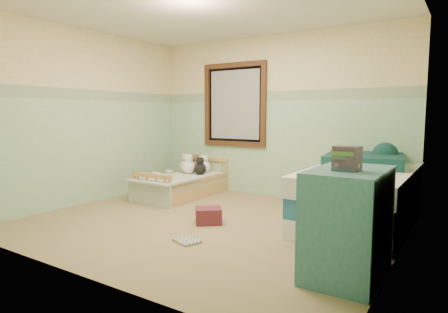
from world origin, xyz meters
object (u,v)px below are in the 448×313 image
Objects in this scene: plush_floor_cream at (170,183)px; floor_book at (187,241)px; toddler_bed_frame at (183,190)px; red_pillow at (208,216)px; dresser at (348,223)px; twin_bed_frame at (360,214)px; plush_floor_tan at (157,188)px.

plush_floor_cream is 0.91× the size of floor_book.
toddler_bed_frame is 5.05× the size of red_pillow.
dresser is at bearing -28.45° from plush_floor_cream.
twin_bed_frame is at bearing 99.75° from dresser.
twin_bed_frame is at bearing 3.12° from plush_floor_tan.
plush_floor_tan reaches higher than floor_book.
red_pillow is (-1.79, 0.60, -0.34)m from dresser.
plush_floor_cream is at bearing 174.03° from twin_bed_frame.
dresser is at bearing -18.53° from red_pillow.
red_pillow is (1.24, -1.07, -0.00)m from toddler_bed_frame.
toddler_bed_frame is at bearing -26.16° from plush_floor_cream.
floor_book is at bearing -39.69° from plush_floor_tan.
plush_floor_cream is 0.28× the size of dresser.
toddler_bed_frame reaches higher than red_pillow.
twin_bed_frame is (3.26, -0.34, -0.01)m from plush_floor_cream.
red_pillow reaches higher than floor_book.
toddler_bed_frame reaches higher than floor_book.
dresser is at bearing -28.81° from toddler_bed_frame.
red_pillow is (-1.52, -0.97, -0.02)m from twin_bed_frame.
floor_book is at bearing -50.25° from toddler_bed_frame.
plush_floor_tan is 0.13× the size of twin_bed_frame.
plush_floor_cream is at bearing 108.26° from plush_floor_tan.
twin_bed_frame is at bearing -5.97° from plush_floor_cream.
twin_bed_frame is at bearing -1.98° from toddler_bed_frame.
plush_floor_cream is at bearing 154.09° from floor_book.
dresser reaches higher than plush_floor_cream.
floor_book is at bearing -128.63° from twin_bed_frame.
dresser is 3.31× the size of floor_book.
dresser is at bearing -22.65° from plush_floor_tan.
plush_floor_cream reaches higher than twin_bed_frame.
toddler_bed_frame is 1.75× the size of dresser.
floor_book is at bearing -73.05° from red_pillow.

